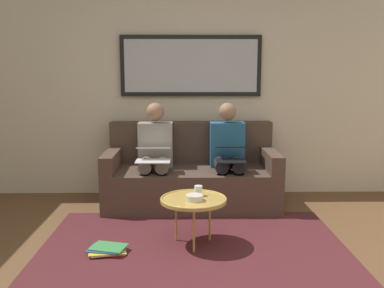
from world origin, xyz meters
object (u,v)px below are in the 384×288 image
(cup, at_px, (198,191))
(person_right, at_px, (155,152))
(magazine_stack, at_px, (108,250))
(laptop_white, at_px, (153,154))
(bowl, at_px, (194,198))
(couch, at_px, (191,176))
(person_left, at_px, (228,151))
(framed_mirror, at_px, (191,66))
(coffee_table, at_px, (193,200))
(laptop_black, at_px, (230,153))

(cup, height_order, person_right, person_right)
(magazine_stack, bearing_deg, laptop_white, -105.86)
(bowl, relative_size, magazine_stack, 0.43)
(couch, xyz_separation_m, person_left, (-0.40, 0.07, 0.30))
(laptop_white, height_order, magazine_stack, laptop_white)
(framed_mirror, height_order, cup, framed_mirror)
(cup, xyz_separation_m, laptop_white, (0.45, -0.81, 0.17))
(framed_mirror, relative_size, coffee_table, 2.91)
(couch, bearing_deg, laptop_white, 37.90)
(laptop_white, relative_size, magazine_stack, 1.06)
(coffee_table, xyz_separation_m, laptop_white, (0.40, -0.90, 0.23))
(framed_mirror, relative_size, laptop_black, 4.58)
(framed_mirror, xyz_separation_m, cup, (-0.04, 1.52, -1.09))
(couch, distance_m, laptop_black, 0.60)
(person_right, height_order, magazine_stack, person_right)
(coffee_table, distance_m, cup, 0.12)
(person_right, bearing_deg, bowl, 108.76)
(coffee_table, bearing_deg, person_left, -109.51)
(coffee_table, distance_m, laptop_black, 1.02)
(cup, xyz_separation_m, person_right, (0.45, -1.06, 0.15))
(framed_mirror, xyz_separation_m, laptop_white, (0.40, 0.70, -0.92))
(magazine_stack, bearing_deg, cup, -160.76)
(cup, height_order, laptop_white, laptop_white)
(laptop_black, distance_m, magazine_stack, 1.66)
(cup, bearing_deg, laptop_black, -113.80)
(coffee_table, distance_m, bowl, 0.07)
(couch, relative_size, magazine_stack, 5.61)
(bowl, xyz_separation_m, magazine_stack, (0.72, 0.12, -0.41))
(bowl, bearing_deg, framed_mirror, -89.79)
(laptop_white, bearing_deg, couch, -142.10)
(laptop_white, xyz_separation_m, magazine_stack, (0.31, 1.08, -0.60))
(person_right, distance_m, magazine_stack, 1.48)
(couch, distance_m, person_left, 0.51)
(framed_mirror, xyz_separation_m, magazine_stack, (0.71, 1.78, -1.52))
(magazine_stack, bearing_deg, laptop_black, -135.89)
(cup, distance_m, person_right, 1.16)
(cup, relative_size, laptop_white, 0.25)
(bowl, xyz_separation_m, person_right, (0.41, -1.21, 0.17))
(couch, xyz_separation_m, bowl, (-0.01, 1.27, 0.12))
(person_left, bearing_deg, laptop_white, 16.94)
(cup, relative_size, bowl, 0.62)
(couch, bearing_deg, magazine_stack, 62.98)
(framed_mirror, bearing_deg, bowl, 90.21)
(couch, height_order, framed_mirror, framed_mirror)
(person_left, bearing_deg, magazine_stack, 49.93)
(framed_mirror, distance_m, coffee_table, 1.98)
(framed_mirror, height_order, magazine_stack, framed_mirror)
(couch, bearing_deg, cup, 92.21)
(bowl, relative_size, person_right, 0.13)
(bowl, height_order, person_right, person_right)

